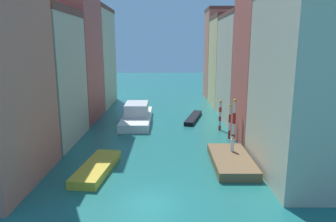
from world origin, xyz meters
TOP-DOWN VIEW (x-y plane):
  - ground_plane at (0.00, 24.50)m, footprint 154.00×154.00m
  - building_left_1 at (-12.08, 14.26)m, footprint 6.21×10.49m
  - building_left_2 at (-12.08, 24.66)m, footprint 6.21×10.23m
  - building_left_3 at (-12.08, 36.00)m, footprint 6.21×12.07m
  - building_right_0 at (12.08, 4.89)m, footprint 6.21×11.16m
  - building_right_1 at (12.08, 14.43)m, footprint 6.21×7.95m
  - building_right_2 at (12.08, 24.48)m, footprint 6.21×12.23m
  - building_right_3 at (12.08, 35.68)m, footprint 6.21×10.02m
  - building_right_4 at (12.08, 44.98)m, footprint 6.21×8.06m
  - waterfront_dock at (7.02, 6.99)m, footprint 3.44×7.61m
  - person_on_dock at (7.36, 8.43)m, footprint 0.36×0.36m
  - mooring_pole_0 at (8.38, 12.79)m, footprint 0.37×0.37m
  - mooring_pole_1 at (8.39, 15.13)m, footprint 0.28×0.28m
  - mooring_pole_2 at (7.89, 18.74)m, footprint 0.35×0.35m
  - vaporetto_white at (-3.17, 22.85)m, footprint 4.00×11.90m
  - gondola_black at (4.97, 24.39)m, footprint 3.24×8.09m
  - motorboat_0 at (-4.91, 5.41)m, footprint 3.07×7.49m

SIDE VIEW (x-z plane):
  - ground_plane at x=0.00m, z-range 0.00..0.00m
  - gondola_black at x=4.97m, z-range 0.00..0.55m
  - motorboat_0 at x=-4.91m, z-range 0.00..0.72m
  - waterfront_dock at x=7.02m, z-range 0.00..0.79m
  - vaporetto_white at x=-3.17m, z-range -0.39..2.37m
  - person_on_dock at x=7.36m, z-range 0.73..2.19m
  - mooring_pole_2 at x=7.89m, z-range 0.05..3.95m
  - mooring_pole_1 at x=8.39m, z-range 0.04..4.14m
  - mooring_pole_0 at x=8.38m, z-range 0.06..5.15m
  - building_left_1 at x=-12.08m, z-range 0.01..14.67m
  - building_right_2 at x=12.08m, z-range 0.01..15.06m
  - building_right_0 at x=12.08m, z-range 0.01..15.44m
  - building_right_3 at x=12.08m, z-range 0.01..15.82m
  - building_left_3 at x=-12.08m, z-range 0.01..17.16m
  - building_right_4 at x=12.08m, z-range 0.01..17.91m
  - building_right_1 at x=12.08m, z-range 0.01..19.56m
  - building_left_2 at x=-12.08m, z-range 0.01..22.27m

